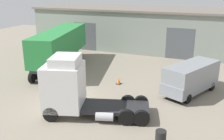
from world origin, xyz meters
The scene contains 7 objects.
ground_plane centered at (0.00, 0.00, 0.00)m, with size 60.00×60.00×0.00m, color gray.
warehouse_building centered at (0.00, 18.25, 2.68)m, with size 28.40×9.02×5.35m.
tractor_unit_white centered at (1.85, -2.66, 1.87)m, with size 7.16×4.35×4.00m.
container_trailer_green centered at (-4.61, 5.86, 2.53)m, with size 5.06×11.23×3.94m.
delivery_van_grey centered at (8.51, 3.89, 1.32)m, with size 4.02×5.68×2.42m.
oil_drum centered at (7.98, -4.01, 0.44)m, with size 0.58×0.58×0.88m.
traffic_cone centered at (2.59, 3.75, 0.25)m, with size 0.40×0.40×0.55m.
Camera 1 is at (10.22, -16.19, 8.14)m, focal length 42.00 mm.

